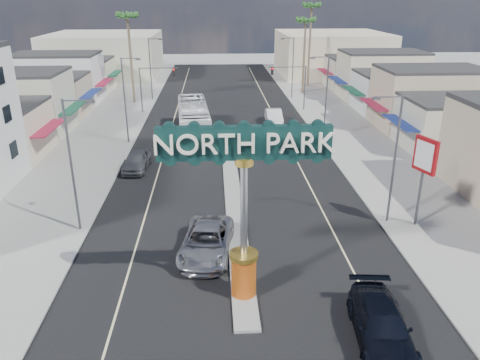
{
  "coord_description": "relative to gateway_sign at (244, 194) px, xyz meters",
  "views": [
    {
      "loc": [
        -1.38,
        -18.79,
        14.95
      ],
      "look_at": [
        0.22,
        9.25,
        3.74
      ],
      "focal_mm": 35.0,
      "sensor_mm": 36.0,
      "label": 1
    }
  ],
  "objects": [
    {
      "name": "streetlight_l_far",
      "position": [
        -10.43,
        50.02,
        -0.86
      ],
      "size": [
        2.03,
        0.22,
        9.0
      ],
      "color": "#47474C",
      "rests_on": "ground"
    },
    {
      "name": "streetlight_r_near",
      "position": [
        10.43,
        8.02,
        -0.86
      ],
      "size": [
        2.03,
        0.22,
        9.0
      ],
      "color": "#47474C",
      "rests_on": "ground"
    },
    {
      "name": "gateway_sign",
      "position": [
        0.0,
        0.0,
        0.0
      ],
      "size": [
        8.2,
        1.5,
        9.15
      ],
      "color": "#B2340D",
      "rests_on": "median_island"
    },
    {
      "name": "suv_right",
      "position": [
        6.06,
        -3.8,
        -5.07
      ],
      "size": [
        2.97,
        6.14,
        1.72
      ],
      "primitive_type": "imported",
      "rotation": [
        0.0,
        0.0,
        -0.1
      ],
      "color": "black",
      "rests_on": "ground"
    },
    {
      "name": "storefront_row_left",
      "position": [
        -24.0,
        41.02,
        -2.93
      ],
      "size": [
        12.0,
        42.0,
        6.0
      ],
      "primitive_type": "cube",
      "color": "beige",
      "rests_on": "ground"
    },
    {
      "name": "sidewalk_right",
      "position": [
        14.0,
        28.02,
        -5.87
      ],
      "size": [
        8.0,
        120.0,
        0.12
      ],
      "primitive_type": "cube",
      "color": "gray",
      "rests_on": "ground"
    },
    {
      "name": "storefront_row_right",
      "position": [
        24.0,
        41.02,
        -2.93
      ],
      "size": [
        12.0,
        42.0,
        6.0
      ],
      "primitive_type": "cube",
      "color": "#B7B29E",
      "rests_on": "ground"
    },
    {
      "name": "car_parked_right",
      "position": [
        6.0,
        35.25,
        -5.05
      ],
      "size": [
        1.93,
        5.35,
        1.75
      ],
      "primitive_type": "imported",
      "rotation": [
        0.0,
        0.0,
        -0.01
      ],
      "color": "silver",
      "rests_on": "ground"
    },
    {
      "name": "traffic_signal_right",
      "position": [
        9.18,
        42.02,
        -1.65
      ],
      "size": [
        5.09,
        0.45,
        6.0
      ],
      "color": "#47474C",
      "rests_on": "ground"
    },
    {
      "name": "ground",
      "position": [
        0.0,
        28.02,
        -5.93
      ],
      "size": [
        160.0,
        160.0,
        0.0
      ],
      "primitive_type": "plane",
      "color": "gray",
      "rests_on": "ground"
    },
    {
      "name": "palm_right_far",
      "position": [
        15.0,
        60.02,
        6.46
      ],
      "size": [
        2.6,
        2.6,
        14.1
      ],
      "color": "brown",
      "rests_on": "ground"
    },
    {
      "name": "city_bus",
      "position": [
        -3.68,
        30.62,
        -4.03
      ],
      "size": [
        4.2,
        13.8,
        3.79
      ],
      "primitive_type": "imported",
      "rotation": [
        0.0,
        0.0,
        0.08
      ],
      "color": "white",
      "rests_on": "ground"
    },
    {
      "name": "streetlight_r_far",
      "position": [
        10.43,
        50.02,
        -0.86
      ],
      "size": [
        2.03,
        0.22,
        9.0
      ],
      "color": "#47474C",
      "rests_on": "ground"
    },
    {
      "name": "median_island",
      "position": [
        0.0,
        12.02,
        -5.85
      ],
      "size": [
        1.3,
        30.0,
        0.16
      ],
      "primitive_type": "cube",
      "color": "gray",
      "rests_on": "ground"
    },
    {
      "name": "suv_left",
      "position": [
        -2.0,
        4.44,
        -5.05
      ],
      "size": [
        3.73,
        6.67,
        1.76
      ],
      "primitive_type": "imported",
      "rotation": [
        0.0,
        0.0,
        -0.13
      ],
      "color": "#9E9EA3",
      "rests_on": "ground"
    },
    {
      "name": "road",
      "position": [
        0.0,
        28.02,
        -5.92
      ],
      "size": [
        20.0,
        120.0,
        0.01
      ],
      "primitive_type": "cube",
      "color": "black",
      "rests_on": "ground"
    },
    {
      "name": "backdrop_far_left",
      "position": [
        -22.0,
        73.02,
        -1.93
      ],
      "size": [
        20.0,
        20.0,
        8.0
      ],
      "primitive_type": "cube",
      "color": "#B7B29E",
      "rests_on": "ground"
    },
    {
      "name": "palm_left_far",
      "position": [
        -13.0,
        48.02,
        5.57
      ],
      "size": [
        2.6,
        2.6,
        13.1
      ],
      "color": "brown",
      "rests_on": "ground"
    },
    {
      "name": "sidewalk_left",
      "position": [
        -14.0,
        28.02,
        -5.87
      ],
      "size": [
        8.0,
        120.0,
        0.12
      ],
      "primitive_type": "cube",
      "color": "gray",
      "rests_on": "ground"
    },
    {
      "name": "streetlight_l_near",
      "position": [
        -10.43,
        8.02,
        -0.86
      ],
      "size": [
        2.03,
        0.22,
        9.0
      ],
      "color": "#47474C",
      "rests_on": "ground"
    },
    {
      "name": "car_parked_left",
      "position": [
        -8.46,
        19.77,
        -5.06
      ],
      "size": [
        2.37,
        5.22,
        1.74
      ],
      "primitive_type": "imported",
      "rotation": [
        0.0,
        0.0,
        -0.06
      ],
      "color": "#5F5E63",
      "rests_on": "ground"
    },
    {
      "name": "palm_right_mid",
      "position": [
        13.0,
        54.02,
        4.67
      ],
      "size": [
        2.6,
        2.6,
        12.1
      ],
      "color": "brown",
      "rests_on": "ground"
    },
    {
      "name": "bank_pylon_sign",
      "position": [
        12.37,
        7.42,
        -1.13
      ],
      "size": [
        0.86,
        1.91,
        6.19
      ],
      "rotation": [
        0.0,
        0.0,
        0.33
      ],
      "color": "#47474C",
      "rests_on": "sidewalk_right"
    },
    {
      "name": "streetlight_l_mid",
      "position": [
        -10.43,
        28.02,
        -0.86
      ],
      "size": [
        2.03,
        0.22,
        9.0
      ],
      "color": "#47474C",
      "rests_on": "ground"
    },
    {
      "name": "streetlight_r_mid",
      "position": [
        10.43,
        28.02,
        -0.86
      ],
      "size": [
        2.03,
        0.22,
        9.0
      ],
      "color": "#47474C",
      "rests_on": "ground"
    },
    {
      "name": "backdrop_far_right",
      "position": [
        22.0,
        73.02,
        -1.93
      ],
      "size": [
        20.0,
        20.0,
        8.0
      ],
      "primitive_type": "cube",
      "color": "beige",
      "rests_on": "ground"
    },
    {
      "name": "traffic_signal_left",
      "position": [
        -9.18,
        42.02,
        -1.65
      ],
      "size": [
        5.09,
        0.45,
        6.0
      ],
      "color": "#47474C",
      "rests_on": "ground"
    }
  ]
}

